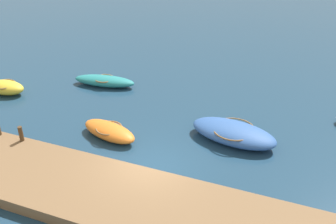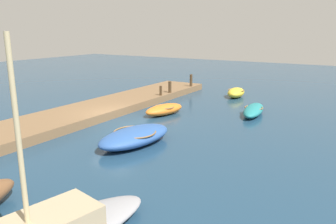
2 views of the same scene
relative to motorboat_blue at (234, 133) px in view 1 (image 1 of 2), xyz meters
name	(u,v)px [view 1 (image 1 of 2)]	position (x,y,z in m)	size (l,w,h in m)	color
ground_plane	(151,170)	(-2.80, -3.53, -0.42)	(84.00, 84.00, 0.00)	navy
dock_platform	(126,200)	(-2.80, -5.91, -0.17)	(25.46, 3.77, 0.50)	brown
motorboat_blue	(234,133)	(0.00, 0.00, 0.00)	(4.43, 2.57, 0.82)	#2D569E
dinghy_yellow	(5,87)	(-13.60, 0.00, -0.02)	(2.50, 1.46, 0.78)	gold
rowboat_orange	(109,131)	(-5.67, -1.92, -0.07)	(3.23, 1.91, 0.69)	orange
rowboat_teal	(104,81)	(-8.69, 3.03, -0.11)	(3.90, 1.66, 0.61)	teal
mooring_post_mid_east	(21,134)	(-8.90, -4.27, 0.45)	(0.20, 0.20, 0.73)	#47331E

